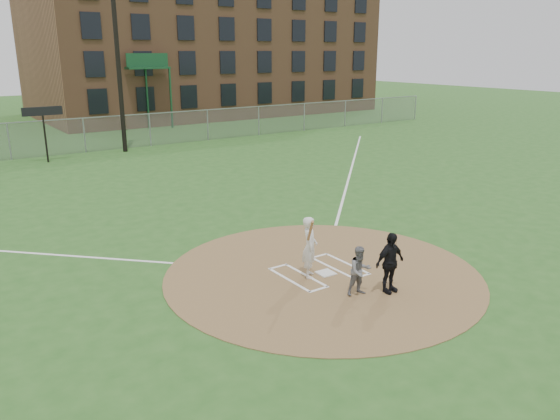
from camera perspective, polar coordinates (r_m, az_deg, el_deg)
ground at (r=14.71m, az=4.46°, el=-6.68°), size 140.00×140.00×0.00m
dirt_circle at (r=14.70m, az=4.47°, el=-6.64°), size 8.40×8.40×0.02m
home_plate at (r=14.68m, az=4.81°, el=-6.58°), size 0.46×0.46×0.03m
foul_line_first at (r=26.86m, az=7.35°, el=3.87°), size 17.04×17.04×0.01m
catcher at (r=13.35m, az=8.35°, el=-6.31°), size 0.68×0.57×1.23m
umpire at (r=13.57m, az=11.41°, el=-5.42°), size 0.90×0.39×1.52m
batters_boxes at (r=14.80m, az=4.10°, el=-6.41°), size 2.08×1.88×0.01m
batter_at_plate at (r=14.19m, az=3.13°, el=-3.87°), size 0.80×1.04×1.78m
outfield_fence at (r=33.91m, az=-19.76°, el=7.38°), size 56.08×0.08×2.03m
brick_warehouse at (r=54.34m, az=-8.10°, el=18.04°), size 30.00×17.17×15.00m
light_pole at (r=33.21m, az=-16.77°, el=17.18°), size 1.20×0.30×12.22m
scoreboard_sign at (r=31.44m, az=-23.53°, el=8.88°), size 2.00×0.10×2.93m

